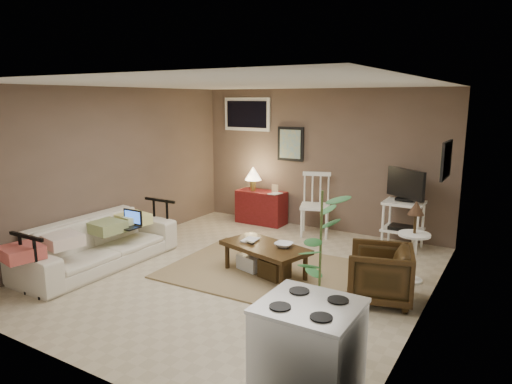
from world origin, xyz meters
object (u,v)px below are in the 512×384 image
Objects in this scene: coffee_table at (264,257)px; sofa at (98,235)px; potted_plant at (320,263)px; armchair at (380,271)px; stove at (308,361)px; tv_stand at (404,207)px; red_console at (261,204)px; side_table at (415,232)px; spindle_chair at (315,206)px.

sofa reaches higher than coffee_table.
armchair is at bearing 79.46° from potted_plant.
coffee_table is at bearing 126.41° from stove.
stove reaches higher than coffee_table.
armchair is at bearing -83.45° from tv_stand.
potted_plant reaches higher than sofa.
potted_plant is at bearing -89.89° from tv_stand.
red_console reaches higher than armchair.
side_table reaches higher than coffee_table.
coffee_table is 2.27m from sofa.
potted_plant is (0.01, -3.19, 0.14)m from tv_stand.
sofa is (-2.09, -0.86, 0.19)m from coffee_table.
potted_plant is 1.69× the size of stove.
side_table is (2.99, -1.39, 0.28)m from red_console.
side_table is at bearing -33.56° from spindle_chair.
potted_plant is at bearing -95.56° from sofa.
coffee_table is 0.85× the size of potted_plant.
tv_stand is at bearing -49.37° from sofa.
side_table is at bearing -71.29° from tv_stand.
spindle_chair is at bearing -155.49° from armchair.
red_console reaches higher than side_table.
coffee_table is 2.01m from spindle_chair.
potted_plant reaches higher than coffee_table.
tv_stand is (1.42, 0.02, 0.16)m from spindle_chair.
armchair is (2.79, -2.14, -0.01)m from red_console.
armchair is (-0.19, -0.75, -0.29)m from side_table.
coffee_table is 1.21× the size of side_table.
coffee_table is 2.68m from stove.
coffee_table is 2.40m from tv_stand.
potted_plant reaches higher than stove.
coffee_table is 1.81m from potted_plant.
stove is (-0.08, -2.91, -0.20)m from side_table.
red_console is (-1.32, 2.15, 0.12)m from coffee_table.
sofa is at bearing -139.37° from tv_stand.
potted_plant is (-0.22, -1.20, 0.44)m from armchair.
sofa is 2.14× the size of spindle_chair.
tv_stand reaches higher than stove.
tv_stand is 3.19m from potted_plant.
red_console is at bearing 155.11° from side_table.
tv_stand is 4.17m from stove.
sofa is 3.89m from stove.
spindle_chair is (1.14, -0.16, 0.13)m from red_console.
stove is at bearing -109.37° from sofa.
coffee_table is 1.43× the size of stove.
stove is at bearing -85.36° from tv_stand.
spindle_chair is at bearing 146.44° from side_table.
sofa is at bearing -156.67° from side_table.
coffee_table is at bearing -104.95° from armchair.
side_table is at bearing 24.54° from coffee_table.
red_console reaches higher than coffee_table.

